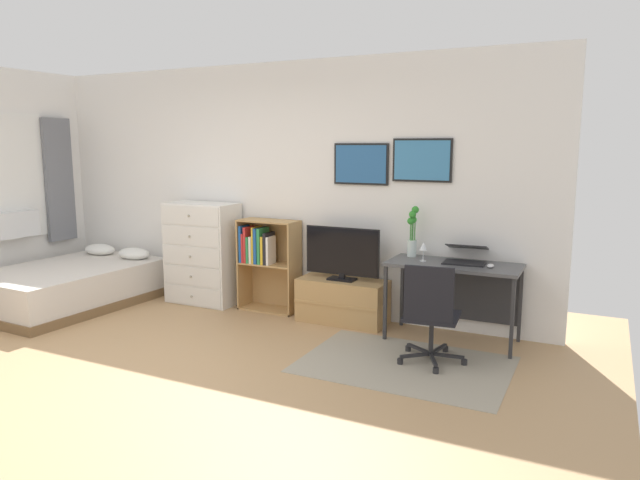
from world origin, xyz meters
The scene contains 14 objects.
ground_plane centered at (0.00, 0.00, 0.00)m, with size 7.20×7.20×0.00m, color tan.
wall_back_with_posters centered at (0.02, 2.43, 1.35)m, with size 6.12×0.09×2.70m.
area_rug centered at (1.89, 1.31, 0.00)m, with size 1.70×1.20×0.01m, color #9E937F.
bed centered at (-2.15, 1.39, 0.23)m, with size 1.43×2.00×0.58m.
dresser centered at (-0.84, 2.15, 0.58)m, with size 0.83×0.46×1.16m.
bookshelf centered at (-0.03, 2.22, 0.60)m, with size 0.67×0.30×1.01m.
tv_stand centered at (0.93, 2.17, 0.23)m, with size 0.92×0.41×0.45m.
television centered at (0.93, 2.15, 0.72)m, with size 0.81×0.16×0.55m.
desk centered at (2.09, 2.17, 0.60)m, with size 1.20×0.56×0.74m.
office_chair centered at (2.07, 1.40, 0.46)m, with size 0.57×0.58×0.86m.
laptop centered at (2.17, 2.20, 0.80)m, with size 0.40×0.43×0.17m.
computer_mouse centered at (2.42, 2.05, 0.76)m, with size 0.06×0.10×0.03m, color silver.
bamboo_vase centered at (1.63, 2.25, 0.98)m, with size 0.11×0.10×0.49m.
wine_glass centered at (1.80, 2.07, 0.87)m, with size 0.07×0.07×0.18m.
Camera 1 is at (3.30, -3.14, 1.81)m, focal length 32.57 mm.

